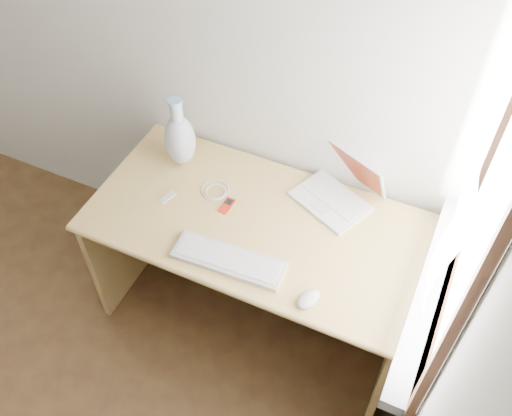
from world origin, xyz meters
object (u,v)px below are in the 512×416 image
at_px(vase, 180,138).
at_px(laptop, 334,188).
at_px(external_keyboard, 229,260).
at_px(desk, 264,238).

bearing_deg(vase, laptop, 7.05).
height_order(laptop, external_keyboard, laptop).
xyz_separation_m(external_keyboard, vase, (-0.43, 0.41, 0.13)).
xyz_separation_m(laptop, external_keyboard, (-0.25, -0.49, -0.04)).
distance_m(desk, external_keyboard, 0.38).
bearing_deg(external_keyboard, laptop, 59.74).
relative_size(desk, laptop, 3.81).
xyz_separation_m(desk, laptop, (0.24, 0.18, 0.26)).
relative_size(laptop, vase, 1.05).
distance_m(desk, laptop, 0.39).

